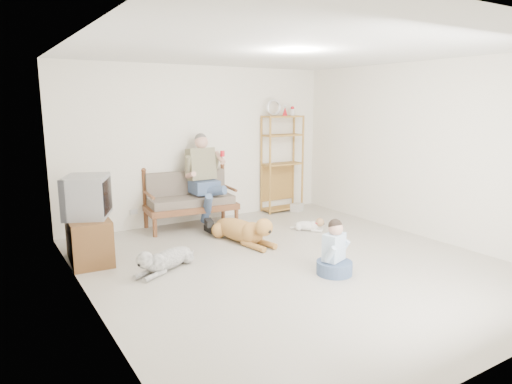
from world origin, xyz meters
TOP-DOWN VIEW (x-y plane):
  - floor at (0.00, 0.00)m, footprint 5.50×5.50m
  - ceiling at (0.00, 0.00)m, footprint 5.50×5.50m
  - wall_back at (0.00, 2.75)m, footprint 5.00×0.00m
  - wall_left at (-2.50, 0.00)m, footprint 0.00×5.50m
  - wall_right at (2.50, 0.00)m, footprint 0.00×5.50m
  - loveseat at (-0.38, 2.44)m, footprint 1.56×0.84m
  - man at (-0.17, 2.21)m, footprint 0.60×0.85m
  - etagere at (1.61, 2.55)m, footprint 0.82×0.36m
  - book_stack at (1.84, 2.36)m, footprint 0.28×0.24m
  - tv_stand at (-2.23, 1.53)m, footprint 0.57×0.93m
  - crt_tv at (-2.19, 1.58)m, footprint 0.74×0.81m
  - wall_outlet at (-1.25, 2.73)m, footprint 0.12×0.02m
  - golden_retriever at (-0.06, 1.16)m, footprint 0.54×1.49m
  - shaggy_dog at (-1.51, 0.68)m, footprint 1.03×0.66m
  - terrier at (1.19, 1.12)m, footprint 0.44×0.48m
  - child at (0.23, -0.54)m, footprint 0.44×0.44m

SIDE VIEW (x-z plane):
  - floor at x=0.00m, z-range 0.00..0.00m
  - book_stack at x=1.84m, z-range 0.00..0.15m
  - terrier at x=1.19m, z-range -0.02..0.21m
  - shaggy_dog at x=-1.51m, z-range -0.03..0.31m
  - golden_retriever at x=-0.06m, z-range -0.04..0.41m
  - child at x=0.23m, z-range -0.10..0.60m
  - wall_outlet at x=-1.25m, z-range 0.26..0.34m
  - tv_stand at x=-2.23m, z-range 0.00..0.60m
  - loveseat at x=-0.38m, z-range 0.01..0.96m
  - man at x=-0.17m, z-range 0.03..1.41m
  - crt_tv at x=-2.19m, z-range 0.60..1.14m
  - etagere at x=1.61m, z-range -0.13..2.01m
  - wall_left at x=-2.50m, z-range -1.40..4.10m
  - wall_right at x=2.50m, z-range -1.40..4.10m
  - wall_back at x=0.00m, z-range -1.15..3.85m
  - ceiling at x=0.00m, z-range 2.70..2.70m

